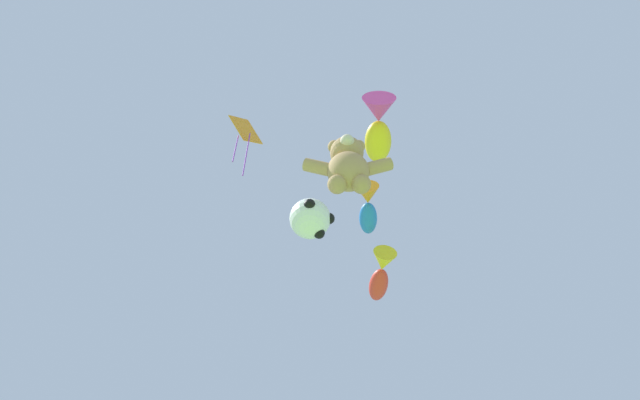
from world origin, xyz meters
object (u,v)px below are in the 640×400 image
at_px(teddy_bear_kite, 348,165).
at_px(diamond_kite, 245,133).
at_px(soccer_ball_kite, 310,219).
at_px(fish_kite_crimson, 381,273).
at_px(fish_kite_cobalt, 368,207).
at_px(fish_kite_goldfin, 378,126).

height_order(teddy_bear_kite, diamond_kite, diamond_kite).
distance_m(soccer_ball_kite, fish_kite_crimson, 6.71).
height_order(soccer_ball_kite, fish_kite_cobalt, fish_kite_cobalt).
xyz_separation_m(fish_kite_cobalt, diamond_kite, (-3.32, -1.94, 0.70)).
relative_size(fish_kite_cobalt, fish_kite_crimson, 0.87).
relative_size(fish_kite_cobalt, diamond_kite, 0.54).
bearing_deg(soccer_ball_kite, teddy_bear_kite, -20.19).
bearing_deg(diamond_kite, soccer_ball_kite, -27.23).
xyz_separation_m(fish_kite_cobalt, fish_kite_crimson, (0.40, 1.97, -0.49)).
xyz_separation_m(fish_kite_goldfin, fish_kite_cobalt, (-0.17, 2.53, 0.13)).
bearing_deg(soccer_ball_kite, fish_kite_goldfin, 12.20).
height_order(teddy_bear_kite, fish_kite_cobalt, fish_kite_cobalt).
height_order(fish_kite_cobalt, fish_kite_crimson, fish_kite_cobalt).
height_order(fish_kite_cobalt, diamond_kite, diamond_kite).
relative_size(soccer_ball_kite, fish_kite_cobalt, 0.53).
xyz_separation_m(soccer_ball_kite, fish_kite_cobalt, (1.47, 2.89, 4.72)).
xyz_separation_m(teddy_bear_kite, soccer_ball_kite, (-0.75, 0.28, -1.52)).
xyz_separation_m(fish_kite_goldfin, fish_kite_crimson, (0.23, 4.50, -0.36)).
relative_size(teddy_bear_kite, diamond_kite, 0.64).
distance_m(fish_kite_cobalt, fish_kite_crimson, 2.07).
bearing_deg(diamond_kite, fish_kite_cobalt, 30.32).
bearing_deg(fish_kite_crimson, fish_kite_goldfin, -92.90).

